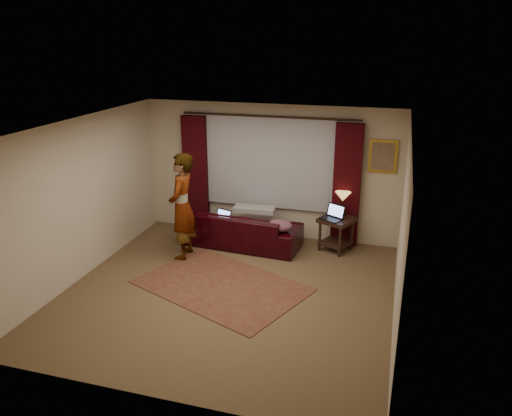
{
  "coord_description": "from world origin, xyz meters",
  "views": [
    {
      "loc": [
        2.35,
        -6.54,
        3.84
      ],
      "look_at": [
        0.1,
        1.2,
        1.0
      ],
      "focal_mm": 35.0,
      "sensor_mm": 36.0,
      "label": 1
    }
  ],
  "objects": [
    {
      "name": "drape_right",
      "position": [
        1.5,
        2.39,
        1.18
      ],
      "size": [
        0.5,
        0.14,
        2.3
      ],
      "primitive_type": "cube",
      "color": "black",
      "rests_on": "floor"
    },
    {
      "name": "end_table",
      "position": [
        1.39,
        2.07,
        0.32
      ],
      "size": [
        0.73,
        0.73,
        0.64
      ],
      "primitive_type": "cube",
      "rotation": [
        0.0,
        0.0,
        -0.41
      ],
      "color": "black",
      "rests_on": "floor"
    },
    {
      "name": "drape_left",
      "position": [
        -1.5,
        2.39,
        1.18
      ],
      "size": [
        0.5,
        0.14,
        2.3
      ],
      "primitive_type": "cube",
      "color": "black",
      "rests_on": "floor"
    },
    {
      "name": "area_rug",
      "position": [
        -0.17,
        0.16,
        0.01
      ],
      "size": [
        3.02,
        2.56,
        0.01
      ],
      "primitive_type": "cube",
      "rotation": [
        0.0,
        0.0,
        -0.39
      ],
      "color": "brown",
      "rests_on": "floor"
    },
    {
      "name": "laptop_sofa",
      "position": [
        -0.75,
        1.69,
        0.57
      ],
      "size": [
        0.42,
        0.44,
        0.23
      ],
      "primitive_type": null,
      "rotation": [
        0.0,
        0.0,
        -0.34
      ],
      "color": "black",
      "rests_on": "sofa"
    },
    {
      "name": "wall_front",
      "position": [
        0.0,
        -2.5,
        1.3
      ],
      "size": [
        5.0,
        0.02,
        2.6
      ],
      "primitive_type": "cube",
      "color": "beige",
      "rests_on": "ground"
    },
    {
      "name": "wall_right",
      "position": [
        2.5,
        0.0,
        1.3
      ],
      "size": [
        0.02,
        5.0,
        2.6
      ],
      "primitive_type": "cube",
      "color": "beige",
      "rests_on": "ground"
    },
    {
      "name": "throw_blanket",
      "position": [
        -0.18,
        2.06,
        0.9
      ],
      "size": [
        0.8,
        0.36,
        0.09
      ],
      "primitive_type": "cube",
      "rotation": [
        0.0,
        0.0,
        0.06
      ],
      "color": "#9B9994",
      "rests_on": "sofa"
    },
    {
      "name": "curtain_rod",
      "position": [
        0.0,
        2.39,
        2.38
      ],
      "size": [
        0.04,
        0.04,
        3.4
      ],
      "primitive_type": "cylinder",
      "color": "black",
      "rests_on": "wall_back"
    },
    {
      "name": "tiffany_lamp",
      "position": [
        1.46,
        2.22,
        0.87
      ],
      "size": [
        0.37,
        0.37,
        0.46
      ],
      "primitive_type": null,
      "rotation": [
        0.0,
        0.0,
        -0.35
      ],
      "color": "olive",
      "rests_on": "end_table"
    },
    {
      "name": "sheer_curtain",
      "position": [
        0.0,
        2.44,
        1.5
      ],
      "size": [
        2.5,
        0.05,
        1.8
      ],
      "primitive_type": "cube",
      "color": "#A0A1A8",
      "rests_on": "wall_back"
    },
    {
      "name": "sofa",
      "position": [
        -0.37,
        1.82,
        0.45
      ],
      "size": [
        2.28,
        1.1,
        0.9
      ],
      "primitive_type": "imported",
      "rotation": [
        0.0,
        0.0,
        3.08
      ],
      "color": "black",
      "rests_on": "floor"
    },
    {
      "name": "picture_frame",
      "position": [
        2.1,
        2.47,
        1.75
      ],
      "size": [
        0.5,
        0.04,
        0.6
      ],
      "primitive_type": "cube",
      "color": "#B58E2B",
      "rests_on": "wall_back"
    },
    {
      "name": "wall_left",
      "position": [
        -2.5,
        0.0,
        1.3
      ],
      "size": [
        0.02,
        5.0,
        2.6
      ],
      "primitive_type": "cube",
      "color": "beige",
      "rests_on": "ground"
    },
    {
      "name": "ceiling",
      "position": [
        0.0,
        0.0,
        2.6
      ],
      "size": [
        5.0,
        5.0,
        0.02
      ],
      "primitive_type": "cube",
      "color": "silver",
      "rests_on": "ground"
    },
    {
      "name": "clothing_pile",
      "position": [
        0.42,
        1.6,
        0.55
      ],
      "size": [
        0.52,
        0.42,
        0.2
      ],
      "primitive_type": "ellipsoid",
      "rotation": [
        0.0,
        0.0,
        0.12
      ],
      "color": "brown",
      "rests_on": "sofa"
    },
    {
      "name": "floor",
      "position": [
        0.0,
        0.0,
        -0.01
      ],
      "size": [
        5.0,
        5.0,
        0.01
      ],
      "primitive_type": "cube",
      "color": "brown",
      "rests_on": "ground"
    },
    {
      "name": "wall_back",
      "position": [
        0.0,
        2.5,
        1.3
      ],
      "size": [
        5.0,
        0.02,
        2.6
      ],
      "primitive_type": "cube",
      "color": "beige",
      "rests_on": "ground"
    },
    {
      "name": "person",
      "position": [
        -1.2,
        1.03,
        0.96
      ],
      "size": [
        0.63,
        0.63,
        1.91
      ],
      "primitive_type": "imported",
      "rotation": [
        0.0,
        0.0,
        -1.45
      ],
      "color": "#9B9994",
      "rests_on": "floor"
    },
    {
      "name": "laptop_table",
      "position": [
        1.3,
        1.96,
        0.77
      ],
      "size": [
        0.51,
        0.52,
        0.26
      ],
      "primitive_type": null,
      "rotation": [
        0.0,
        0.0,
        -0.51
      ],
      "color": "black",
      "rests_on": "end_table"
    }
  ]
}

